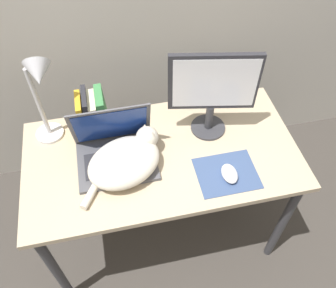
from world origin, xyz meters
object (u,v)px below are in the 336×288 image
Objects in this scene: laptop at (115,150)px; desk_lamp at (40,88)px; computer_mouse at (229,174)px; book_row at (93,114)px; external_monitor at (213,90)px; cat at (126,160)px.

desk_lamp reaches higher than laptop.
desk_lamp is (-0.72, 0.38, 0.29)m from computer_mouse.
desk_lamp is at bearing -175.59° from book_row.
laptop is 0.21m from book_row.
laptop is 0.40m from desk_lamp.
external_monitor is 0.56m from book_row.
external_monitor is at bearing -11.56° from book_row.
laptop is 0.75× the size of desk_lamp.
computer_mouse is 0.22× the size of desk_lamp.
desk_lamp is at bearing 139.64° from cat.
computer_mouse is (0.01, -0.29, -0.22)m from external_monitor.
laptop is at bearing 118.50° from cat.
cat is at bearing -66.97° from book_row.
computer_mouse is (0.46, -0.21, -0.03)m from laptop.
book_row is at bearing 110.80° from laptop.
desk_lamp reaches higher than book_row.
computer_mouse is (0.42, -0.13, -0.04)m from cat.
cat is at bearing 162.42° from computer_mouse.
laptop is 0.80× the size of external_monitor.
external_monitor reaches higher than computer_mouse.
desk_lamp is at bearing 145.21° from laptop.
cat is at bearing -40.36° from desk_lamp.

